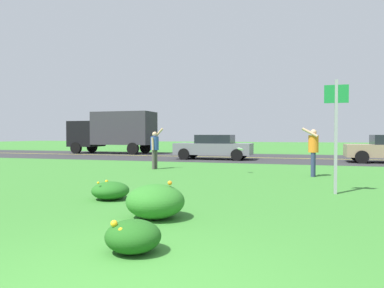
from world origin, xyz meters
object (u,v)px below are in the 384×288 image
Objects in this scene: frisbee_white at (240,149)px; box_truck_black at (114,130)px; car_gray_center_right at (214,147)px; person_catcher_orange_shirt at (313,148)px; person_thrower_blue_shirt at (155,147)px; sign_post_near_path at (336,125)px.

box_truck_black reaches higher than frisbee_white.
car_gray_center_right is (-2.78, 7.28, -0.18)m from frisbee_white.
person_thrower_blue_shirt is at bearing 171.56° from person_catcher_orange_shirt.
person_catcher_orange_shirt is at bearing 96.41° from sign_post_near_path.
frisbee_white is 7.79m from car_gray_center_right.
box_truck_black is at bearing 135.72° from frisbee_white.
box_truck_black is at bearing 133.74° from sign_post_near_path.
frisbee_white is (-3.00, 3.95, -0.77)m from sign_post_near_path.
box_truck_black is at bearing 140.69° from person_catcher_orange_shirt.
frisbee_white is 16.53m from box_truck_black.
person_catcher_orange_shirt is 18.63m from box_truck_black.
box_truck_black is (-14.40, 11.79, 0.82)m from person_catcher_orange_shirt.
person_catcher_orange_shirt is 0.26× the size of box_truck_black.
sign_post_near_path is 11.40× the size of frisbee_white.
sign_post_near_path is 21.42m from box_truck_black.
car_gray_center_right is (-5.78, 11.23, -0.95)m from sign_post_near_path.
person_catcher_orange_shirt is 2.60m from frisbee_white.
person_thrower_blue_shirt reaches higher than person_catcher_orange_shirt.
person_thrower_blue_shirt is 3.82m from frisbee_white.
frisbee_white is at bearing 174.08° from person_catcher_orange_shirt.
person_thrower_blue_shirt is 0.26× the size of box_truck_black.
person_catcher_orange_shirt is at bearing -8.44° from person_thrower_blue_shirt.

